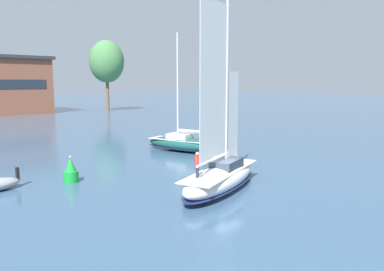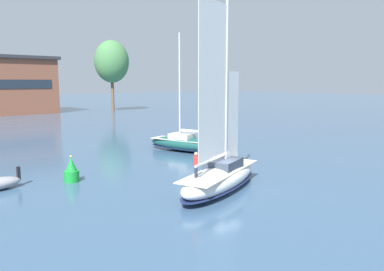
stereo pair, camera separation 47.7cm
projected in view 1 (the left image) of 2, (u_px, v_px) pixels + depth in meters
ground_plane at (221, 189)px, 25.99m from camera, size 400.00×400.00×0.00m
tree_shore_center at (107, 62)px, 92.48m from camera, size 8.51×8.51×17.53m
sailboat_main at (221, 174)px, 25.85m from camera, size 10.30×6.06×13.68m
sailboat_moored_mid_channel at (183, 143)px, 40.13m from camera, size 4.95×9.41×12.45m
channel_buoy at (71, 172)px, 27.69m from camera, size 1.10×1.10×2.00m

